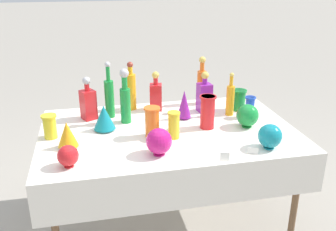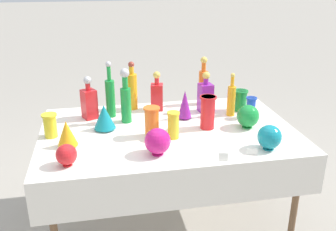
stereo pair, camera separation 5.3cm
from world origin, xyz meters
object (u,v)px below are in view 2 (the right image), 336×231
object	(u,v)px
tall_bottle_0	(110,96)
tall_bottle_1	(203,84)
slender_vase_1	(173,124)
square_decanter_1	(157,95)
slender_vase_0	(152,121)
round_bowl_0	(269,137)
tall_bottle_4	(126,99)
round_bowl_3	(158,141)
tall_bottle_2	(132,89)
fluted_vase_1	(104,117)
tall_bottle_3	(231,99)
round_bowl_2	(66,155)
slender_vase_4	(240,100)
cardboard_box_behind_left	(185,136)
fluted_vase_2	(67,134)
slender_vase_2	(208,111)
round_bowl_1	(248,116)
fluted_vase_0	(185,104)
square_decanter_0	(205,96)
slender_vase_3	(251,107)
slender_vase_5	(50,125)
square_decanter_2	(89,102)

from	to	relation	value
tall_bottle_0	tall_bottle_1	bearing A→B (deg)	10.24
tall_bottle_0	slender_vase_1	world-z (taller)	tall_bottle_0
square_decanter_1	slender_vase_0	bearing A→B (deg)	-103.05
slender_vase_0	round_bowl_0	distance (m)	0.74
tall_bottle_4	round_bowl_3	bearing A→B (deg)	-75.65
tall_bottle_2	fluted_vase_1	bearing A→B (deg)	-121.64
tall_bottle_3	round_bowl_2	bearing A→B (deg)	-154.26
slender_vase_1	slender_vase_4	distance (m)	0.72
tall_bottle_3	fluted_vase_1	bearing A→B (deg)	-174.35
tall_bottle_1	tall_bottle_4	xyz separation A→B (m)	(-0.64, -0.26, 0.01)
cardboard_box_behind_left	tall_bottle_0	bearing A→B (deg)	-131.76
fluted_vase_2	round_bowl_2	bearing A→B (deg)	-87.66
fluted_vase_1	round_bowl_3	bearing A→B (deg)	-55.37
tall_bottle_4	round_bowl_2	size ratio (longest dim) A/B	3.08
tall_bottle_0	tall_bottle_1	xyz separation A→B (m)	(0.74, 0.13, 0.00)
tall_bottle_3	fluted_vase_2	size ratio (longest dim) A/B	1.93
slender_vase_0	slender_vase_2	world-z (taller)	slender_vase_2
round_bowl_2	slender_vase_4	bearing A→B (deg)	26.85
slender_vase_1	tall_bottle_0	bearing A→B (deg)	129.42
slender_vase_4	round_bowl_1	xyz separation A→B (m)	(-0.07, -0.32, -0.00)
square_decanter_1	fluted_vase_0	xyz separation A→B (m)	(0.17, -0.22, -0.01)
tall_bottle_2	fluted_vase_2	xyz separation A→B (m)	(-0.46, -0.59, -0.07)
slender_vase_0	slender_vase_2	bearing A→B (deg)	8.87
square_decanter_0	slender_vase_0	size ratio (longest dim) A/B	1.55
tall_bottle_0	slender_vase_2	xyz separation A→B (m)	(0.64, -0.35, -0.04)
tall_bottle_0	tall_bottle_4	distance (m)	0.17
slender_vase_1	slender_vase_3	size ratio (longest dim) A/B	1.14
square_decanter_0	square_decanter_1	bearing A→B (deg)	162.90
slender_vase_0	round_bowl_0	size ratio (longest dim) A/B	1.30
fluted_vase_2	round_bowl_3	distance (m)	0.57
slender_vase_0	round_bowl_1	xyz separation A→B (m)	(0.67, 0.02, -0.02)
slender_vase_5	cardboard_box_behind_left	xyz separation A→B (m)	(1.18, 1.16, -0.72)
slender_vase_2	tall_bottle_2	bearing A→B (deg)	134.32
tall_bottle_0	round_bowl_0	size ratio (longest dim) A/B	2.69
slender_vase_1	slender_vase_5	bearing A→B (deg)	167.91
cardboard_box_behind_left	square_decanter_2	bearing A→B (deg)	-136.66
round_bowl_2	tall_bottle_3	bearing A→B (deg)	25.74
fluted_vase_2	cardboard_box_behind_left	xyz separation A→B (m)	(1.07, 1.33, -0.72)
slender_vase_4	fluted_vase_0	world-z (taller)	fluted_vase_0
tall_bottle_4	round_bowl_1	bearing A→B (deg)	-17.70
fluted_vase_2	round_bowl_1	bearing A→B (deg)	3.50
slender_vase_0	round_bowl_1	world-z (taller)	slender_vase_0
square_decanter_0	slender_vase_1	xyz separation A→B (m)	(-0.34, -0.43, -0.03)
tall_bottle_0	fluted_vase_1	xyz separation A→B (m)	(-0.05, -0.24, -0.07)
square_decanter_0	slender_vase_4	size ratio (longest dim) A/B	1.93
tall_bottle_0	slender_vase_3	bearing A→B (deg)	-12.51
slender_vase_2	slender_vase_4	distance (m)	0.45
tall_bottle_2	round_bowl_2	distance (m)	0.96
tall_bottle_3	slender_vase_4	bearing A→B (deg)	37.58
slender_vase_4	fluted_vase_0	size ratio (longest dim) A/B	0.76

